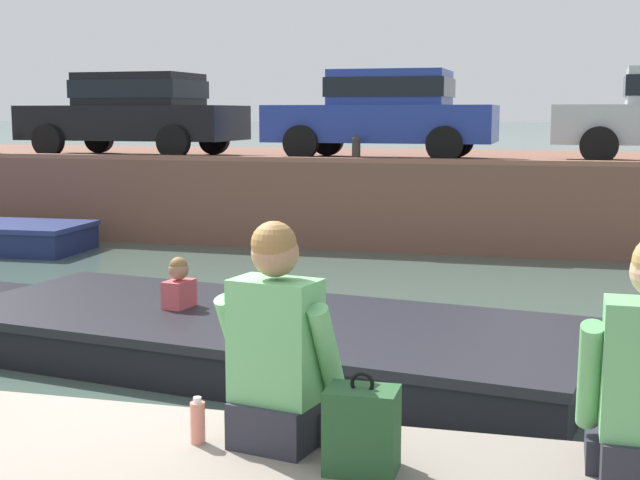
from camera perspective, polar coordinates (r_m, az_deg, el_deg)
ground_plane at (r=9.57m, az=0.02°, el=-5.55°), size 400.00×400.00×0.00m
far_quay_wall at (r=17.39m, az=6.75°, el=3.03°), size 60.00×6.00×1.45m
far_wall_coping at (r=14.49m, az=5.26°, el=5.07°), size 60.00×0.24×0.08m
motorboat_passing at (r=8.34m, az=-5.50°, el=-6.11°), size 7.22×3.31×0.92m
car_leftmost_black at (r=17.34m, az=-11.72°, el=8.11°), size 4.19×2.10×1.54m
car_left_inner_blue at (r=15.83m, az=4.20°, el=8.26°), size 3.98×2.03×1.54m
mooring_bollard_mid at (r=14.76m, az=2.33°, el=5.93°), size 0.15×0.15×0.45m
person_seated_right at (r=3.81m, az=-2.51°, el=-7.59°), size 0.58×0.59×0.96m
bottle_drink at (r=3.92m, az=-7.83°, el=-11.46°), size 0.06×0.06×0.20m
backpack_on_ledge at (r=3.58m, az=2.74°, el=-12.07°), size 0.28×0.24×0.41m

